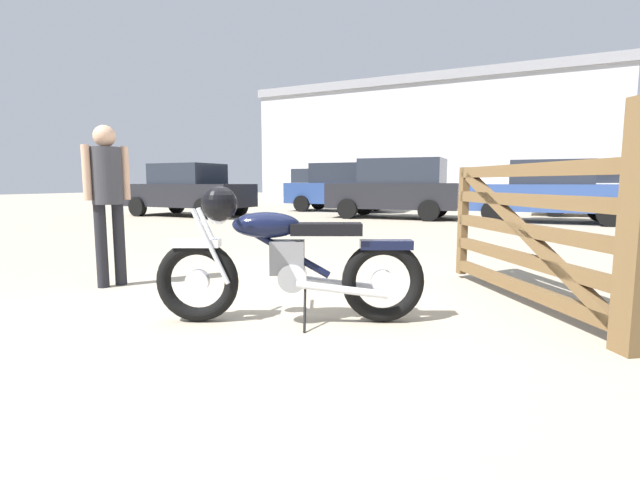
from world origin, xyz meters
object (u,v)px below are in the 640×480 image
object	(u,v)px
pale_sedan_back	(342,187)
red_hatchback_near	(333,185)
bystander	(107,189)
vintage_motorcycle	(283,260)
white_estate_far	(549,191)
blue_hatchback_right	(397,188)
silver_sedan_mid	(188,190)
timber_gate	(545,229)
dark_sedan_left	(605,187)

from	to	relation	value
pale_sedan_back	red_hatchback_near	world-z (taller)	pale_sedan_back
bystander	red_hatchback_near	world-z (taller)	red_hatchback_near
vintage_motorcycle	pale_sedan_back	distance (m)	14.03
white_estate_far	red_hatchback_near	size ratio (longest dim) A/B	0.88
vintage_motorcycle	red_hatchback_near	size ratio (longest dim) A/B	0.41
blue_hatchback_right	silver_sedan_mid	distance (m)	6.63
vintage_motorcycle	timber_gate	xyz separation A→B (m)	(1.86, 1.07, 0.21)
vintage_motorcycle	blue_hatchback_right	bearing A→B (deg)	-103.35
bystander	pale_sedan_back	size ratio (longest dim) A/B	0.42
blue_hatchback_right	bystander	bearing A→B (deg)	86.96
bystander	timber_gate	bearing A→B (deg)	-146.53
pale_sedan_back	blue_hatchback_right	bearing A→B (deg)	136.47
blue_hatchback_right	red_hatchback_near	xyz separation A→B (m)	(-4.98, 7.51, 0.02)
bystander	silver_sedan_mid	world-z (taller)	silver_sedan_mid
silver_sedan_mid	red_hatchback_near	bearing A→B (deg)	84.93
white_estate_far	blue_hatchback_right	bearing A→B (deg)	-177.47
timber_gate	bystander	distance (m)	4.17
red_hatchback_near	bystander	bearing A→B (deg)	-72.24
pale_sedan_back	white_estate_far	xyz separation A→B (m)	(6.84, -2.33, -0.08)
white_estate_far	red_hatchback_near	distance (m)	11.71
red_hatchback_near	white_estate_far	bearing A→B (deg)	-35.04
bystander	blue_hatchback_right	size ratio (longest dim) A/B	0.43
blue_hatchback_right	dark_sedan_left	distance (m)	6.78
timber_gate	dark_sedan_left	xyz separation A→B (m)	(2.35, 13.01, 0.24)
white_estate_far	red_hatchback_near	xyz separation A→B (m)	(-9.13, 7.34, 0.10)
white_estate_far	silver_sedan_mid	distance (m)	10.73
bystander	silver_sedan_mid	distance (m)	10.47
vintage_motorcycle	dark_sedan_left	size ratio (longest dim) A/B	0.41
vintage_motorcycle	timber_gate	world-z (taller)	timber_gate
vintage_motorcycle	dark_sedan_left	xyz separation A→B (m)	(4.21, 14.08, 0.45)
pale_sedan_back	dark_sedan_left	size ratio (longest dim) A/B	0.82
blue_hatchback_right	white_estate_far	bearing A→B (deg)	-177.83
vintage_motorcycle	blue_hatchback_right	size ratio (longest dim) A/B	0.50
vintage_motorcycle	pale_sedan_back	bearing A→B (deg)	-94.09
white_estate_far	silver_sedan_mid	size ratio (longest dim) A/B	0.98
timber_gate	white_estate_far	bearing A→B (deg)	-34.90
red_hatchback_near	timber_gate	bearing A→B (deg)	-59.85
blue_hatchback_right	white_estate_far	xyz separation A→B (m)	(4.15, 0.17, -0.08)
vintage_motorcycle	white_estate_far	distance (m)	11.25
blue_hatchback_right	dark_sedan_left	bearing A→B (deg)	-151.35
bystander	vintage_motorcycle	bearing A→B (deg)	-166.33
pale_sedan_back	silver_sedan_mid	world-z (taller)	pale_sedan_back
timber_gate	blue_hatchback_right	xyz separation A→B (m)	(-3.59, 9.75, 0.21)
vintage_motorcycle	silver_sedan_mid	size ratio (longest dim) A/B	0.46
blue_hatchback_right	red_hatchback_near	world-z (taller)	blue_hatchback_right
dark_sedan_left	blue_hatchback_right	bearing A→B (deg)	-148.28
timber_gate	blue_hatchback_right	bearing A→B (deg)	-11.43
timber_gate	pale_sedan_back	bearing A→B (deg)	-4.52
timber_gate	silver_sedan_mid	bearing A→B (deg)	19.56
silver_sedan_mid	timber_gate	bearing A→B (deg)	-35.03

